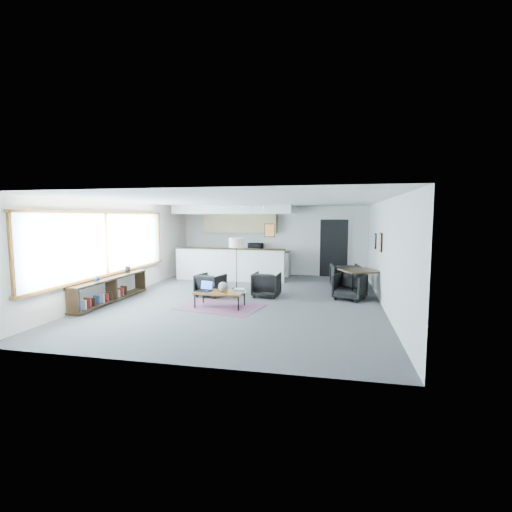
% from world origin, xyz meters
% --- Properties ---
extents(room, '(7.02, 9.02, 2.62)m').
position_xyz_m(room, '(0.00, 0.00, 1.30)').
color(room, '#4C4C4E').
rests_on(room, ground).
extents(window, '(0.10, 5.95, 1.66)m').
position_xyz_m(window, '(-3.46, -0.90, 1.46)').
color(window, '#8CBFFF').
rests_on(window, room).
extents(console, '(0.35, 3.00, 0.80)m').
position_xyz_m(console, '(-3.30, -1.05, 0.33)').
color(console, black).
rests_on(console, floor).
extents(kitchenette, '(4.20, 1.96, 2.60)m').
position_xyz_m(kitchenette, '(-1.20, 3.71, 1.38)').
color(kitchenette, white).
rests_on(kitchenette, floor).
extents(doorway, '(1.10, 0.12, 2.15)m').
position_xyz_m(doorway, '(2.30, 4.42, 1.07)').
color(doorway, black).
rests_on(doorway, room).
extents(track_light, '(1.60, 0.07, 0.15)m').
position_xyz_m(track_light, '(-0.59, 2.20, 2.53)').
color(track_light, silver).
rests_on(track_light, room).
extents(wall_art_lower, '(0.03, 0.38, 0.48)m').
position_xyz_m(wall_art_lower, '(3.47, 0.40, 1.55)').
color(wall_art_lower, black).
rests_on(wall_art_lower, room).
extents(wall_art_upper, '(0.03, 0.34, 0.44)m').
position_xyz_m(wall_art_upper, '(3.47, 1.70, 1.50)').
color(wall_art_upper, black).
rests_on(wall_art_upper, room).
extents(kilim_rug, '(2.18, 1.69, 0.01)m').
position_xyz_m(kilim_rug, '(-0.38, -0.96, 0.01)').
color(kilim_rug, '#673850').
rests_on(kilim_rug, floor).
extents(coffee_table, '(1.19, 0.66, 0.38)m').
position_xyz_m(coffee_table, '(-0.38, -0.96, 0.36)').
color(coffee_table, brown).
rests_on(coffee_table, floor).
extents(laptop, '(0.40, 0.35, 0.25)m').
position_xyz_m(laptop, '(-0.76, -0.94, 0.46)').
color(laptop, black).
rests_on(laptop, coffee_table).
extents(ceramic_pot, '(0.24, 0.24, 0.24)m').
position_xyz_m(ceramic_pot, '(-0.30, -0.96, 0.50)').
color(ceramic_pot, gray).
rests_on(ceramic_pot, coffee_table).
extents(book_stack, '(0.33, 0.28, 0.09)m').
position_xyz_m(book_stack, '(0.11, -0.93, 0.43)').
color(book_stack, silver).
rests_on(book_stack, coffee_table).
extents(coaster, '(0.12, 0.12, 0.01)m').
position_xyz_m(coaster, '(-0.24, -1.17, 0.39)').
color(coaster, '#E5590C').
rests_on(coaster, coffee_table).
extents(armchair_left, '(0.80, 0.77, 0.70)m').
position_xyz_m(armchair_left, '(-1.00, 0.16, 0.35)').
color(armchair_left, black).
rests_on(armchair_left, floor).
extents(armchair_right, '(0.74, 0.70, 0.73)m').
position_xyz_m(armchair_right, '(0.51, 0.47, 0.37)').
color(armchair_right, black).
rests_on(armchair_right, floor).
extents(floor_lamp, '(0.57, 0.57, 1.55)m').
position_xyz_m(floor_lamp, '(-0.60, 1.41, 1.35)').
color(floor_lamp, black).
rests_on(floor_lamp, floor).
extents(dining_table, '(1.20, 1.20, 0.76)m').
position_xyz_m(dining_table, '(3.00, 0.85, 0.70)').
color(dining_table, black).
rests_on(dining_table, floor).
extents(dining_chair_near, '(0.80, 0.78, 0.65)m').
position_xyz_m(dining_chair_near, '(2.75, 0.56, 0.32)').
color(dining_chair_near, black).
rests_on(dining_chair_near, floor).
extents(dining_chair_far, '(0.79, 0.75, 0.72)m').
position_xyz_m(dining_chair_far, '(2.66, 2.04, 0.36)').
color(dining_chair_far, black).
rests_on(dining_chair_far, floor).
extents(microwave, '(0.55, 0.35, 0.35)m').
position_xyz_m(microwave, '(-0.59, 4.15, 1.11)').
color(microwave, black).
rests_on(microwave, kitchenette).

